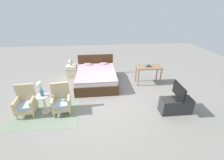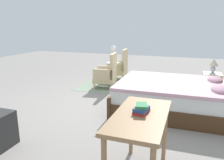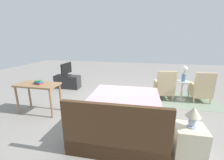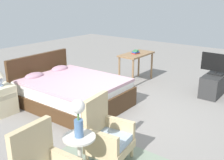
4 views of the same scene
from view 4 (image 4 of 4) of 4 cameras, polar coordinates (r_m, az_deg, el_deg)
name	(u,v)px [view 4 (image 4 of 4)]	position (r m, az deg, el deg)	size (l,w,h in m)	color
ground_plane	(121,115)	(5.13, 2.06, -7.70)	(16.00, 16.00, 0.00)	gray
bed	(71,91)	(5.58, -8.98, -2.40)	(1.67, 2.18, 0.96)	#472D19
armchair_by_window_right	(106,135)	(3.69, -1.26, -11.92)	(0.61, 0.61, 0.92)	#CCB284
side_table	(80,153)	(3.36, -7.01, -15.41)	(0.40, 0.40, 0.60)	beige
flower_vase	(78,114)	(3.11, -7.38, -7.41)	(0.17, 0.17, 0.48)	#4C709E
nightstand	(2,100)	(5.51, -22.78, -4.04)	(0.44, 0.41, 0.57)	beige
tv_stand	(214,84)	(6.53, 21.35, -0.91)	(0.96, 0.40, 0.49)	#2D2D2D
tv_flatscreen	(217,64)	(6.40, 21.86, 3.27)	(0.21, 0.70, 0.49)	black
vanity_desk	(136,58)	(6.96, 5.32, 4.84)	(1.04, 0.52, 0.76)	#8E6B47
book_stack	(136,52)	(6.90, 5.18, 6.08)	(0.22, 0.15, 0.09)	#AD2823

